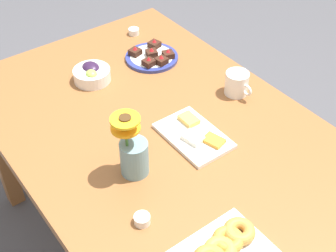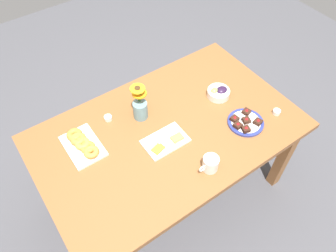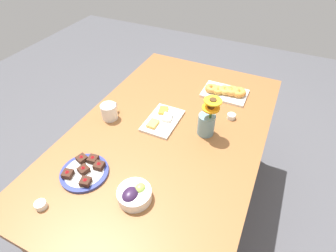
# 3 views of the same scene
# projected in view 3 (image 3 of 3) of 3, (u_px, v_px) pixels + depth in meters

# --- Properties ---
(ground_plane) EXTENTS (6.00, 6.00, 0.00)m
(ground_plane) POSITION_uv_depth(u_px,v_px,m) (168.00, 205.00, 1.93)
(ground_plane) COLOR #4C4C51
(dining_table) EXTENTS (1.60, 1.00, 0.74)m
(dining_table) POSITION_uv_depth(u_px,v_px,m) (168.00, 142.00, 1.49)
(dining_table) COLOR brown
(dining_table) RESTS_ON ground_plane
(coffee_mug) EXTENTS (0.12, 0.09, 0.09)m
(coffee_mug) POSITION_uv_depth(u_px,v_px,m) (109.00, 111.00, 1.49)
(coffee_mug) COLOR white
(coffee_mug) RESTS_ON dining_table
(grape_bowl) EXTENTS (0.15, 0.15, 0.07)m
(grape_bowl) POSITION_uv_depth(u_px,v_px,m) (134.00, 194.00, 1.10)
(grape_bowl) COLOR white
(grape_bowl) RESTS_ON dining_table
(cheese_platter) EXTENTS (0.26, 0.17, 0.03)m
(cheese_platter) POSITION_uv_depth(u_px,v_px,m) (162.00, 120.00, 1.49)
(cheese_platter) COLOR white
(cheese_platter) RESTS_ON dining_table
(croissant_platter) EXTENTS (0.19, 0.29, 0.05)m
(croissant_platter) POSITION_uv_depth(u_px,v_px,m) (226.00, 91.00, 1.68)
(croissant_platter) COLOR white
(croissant_platter) RESTS_ON dining_table
(jam_cup_honey) EXTENTS (0.05, 0.05, 0.03)m
(jam_cup_honey) POSITION_uv_depth(u_px,v_px,m) (231.00, 116.00, 1.51)
(jam_cup_honey) COLOR white
(jam_cup_honey) RESTS_ON dining_table
(jam_cup_berry) EXTENTS (0.05, 0.05, 0.03)m
(jam_cup_berry) POSITION_uv_depth(u_px,v_px,m) (41.00, 205.00, 1.08)
(jam_cup_berry) COLOR white
(jam_cup_berry) RESTS_ON dining_table
(dessert_plate) EXTENTS (0.22, 0.22, 0.05)m
(dessert_plate) POSITION_uv_depth(u_px,v_px,m) (85.00, 171.00, 1.22)
(dessert_plate) COLOR navy
(dessert_plate) RESTS_ON dining_table
(flower_vase) EXTENTS (0.10, 0.11, 0.23)m
(flower_vase) POSITION_uv_depth(u_px,v_px,m) (207.00, 122.00, 1.37)
(flower_vase) COLOR #6B939E
(flower_vase) RESTS_ON dining_table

